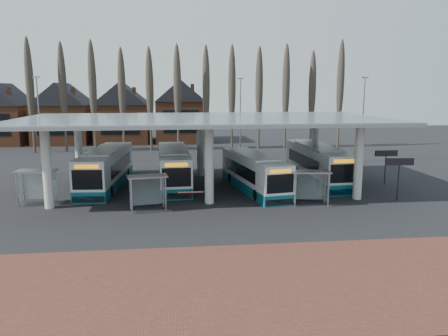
{
  "coord_description": "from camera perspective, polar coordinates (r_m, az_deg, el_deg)",
  "views": [
    {
      "loc": [
        -2.63,
        -30.42,
        8.8
      ],
      "look_at": [
        1.67,
        7.0,
        1.94
      ],
      "focal_mm": 35.0,
      "sensor_mm": 36.0,
      "label": 1
    }
  ],
  "objects": [
    {
      "name": "bus_0",
      "position": [
        41.11,
        -15.15,
        -0.09
      ],
      "size": [
        3.61,
        12.62,
        3.46
      ],
      "rotation": [
        0.0,
        0.0,
        -0.08
      ],
      "color": "white",
      "rests_on": "ground"
    },
    {
      "name": "info_sign_0",
      "position": [
        37.22,
        21.93,
        0.37
      ],
      "size": [
        2.29,
        0.3,
        3.4
      ],
      "rotation": [
        0.0,
        0.0,
        -0.08
      ],
      "color": "black",
      "rests_on": "ground"
    },
    {
      "name": "bus_3",
      "position": [
        43.03,
        12.05,
        0.5
      ],
      "size": [
        3.01,
        12.58,
        3.48
      ],
      "rotation": [
        0.0,
        0.0,
        0.03
      ],
      "color": "white",
      "rests_on": "ground"
    },
    {
      "name": "barrier",
      "position": [
        34.27,
        -4.39,
        -3.25
      ],
      "size": [
        2.0,
        0.55,
        1.0
      ],
      "rotation": [
        0.0,
        0.0,
        0.01
      ],
      "color": "black",
      "rests_on": "ground"
    },
    {
      "name": "bus_1",
      "position": [
        40.86,
        -6.58,
        0.1
      ],
      "size": [
        3.05,
        12.32,
        3.4
      ],
      "rotation": [
        0.0,
        0.0,
        0.04
      ],
      "color": "white",
      "rests_on": "ground"
    },
    {
      "name": "lamp_post_a",
      "position": [
        54.74,
        -22.98,
        5.87
      ],
      "size": [
        0.8,
        0.16,
        10.17
      ],
      "color": "slate",
      "rests_on": "ground"
    },
    {
      "name": "shelter_1",
      "position": [
        32.26,
        -9.98,
        -2.18
      ],
      "size": [
        3.03,
        1.89,
        2.62
      ],
      "rotation": [
        0.0,
        0.0,
        0.18
      ],
      "color": "gray",
      "rests_on": "ground"
    },
    {
      "name": "info_sign_1",
      "position": [
        42.84,
        20.42,
        1.49
      ],
      "size": [
        2.17,
        0.13,
        3.23
      ],
      "rotation": [
        0.0,
        0.0,
        0.01
      ],
      "color": "black",
      "rests_on": "ground"
    },
    {
      "name": "townhouse_row",
      "position": [
        75.62,
        -16.7,
        7.71
      ],
      "size": [
        36.8,
        10.3,
        12.25
      ],
      "color": "brown",
      "rests_on": "ground"
    },
    {
      "name": "lamp_post_c",
      "position": [
        55.37,
        17.69,
        6.24
      ],
      "size": [
        0.8,
        0.16,
        10.17
      ],
      "color": "slate",
      "rests_on": "ground"
    },
    {
      "name": "poplar_row",
      "position": [
        63.48,
        -4.25,
        10.26
      ],
      "size": [
        45.1,
        1.1,
        14.5
      ],
      "color": "#473D33",
      "rests_on": "ground"
    },
    {
      "name": "station_canopy",
      "position": [
        38.64,
        -2.65,
        5.68
      ],
      "size": [
        32.0,
        16.0,
        6.34
      ],
      "color": "silver",
      "rests_on": "ground"
    },
    {
      "name": "shelter_0",
      "position": [
        36.29,
        -23.22,
        -1.39
      ],
      "size": [
        3.03,
        1.71,
        2.7
      ],
      "rotation": [
        0.0,
        0.0,
        -0.09
      ],
      "color": "gray",
      "rests_on": "ground"
    },
    {
      "name": "brick_strip",
      "position": [
        20.58,
        1.46,
        -14.96
      ],
      "size": [
        70.0,
        10.0,
        0.03
      ],
      "primitive_type": "cube",
      "color": "brown",
      "rests_on": "ground"
    },
    {
      "name": "lamp_post_b",
      "position": [
        57.18,
        2.15,
        6.83
      ],
      "size": [
        0.8,
        0.16,
        10.17
      ],
      "color": "slate",
      "rests_on": "ground"
    },
    {
      "name": "shelter_2",
      "position": [
        33.91,
        11.22,
        -1.55
      ],
      "size": [
        3.01,
        1.74,
        2.67
      ],
      "rotation": [
        0.0,
        0.0,
        -0.11
      ],
      "color": "gray",
      "rests_on": "ground"
    },
    {
      "name": "bus_2",
      "position": [
        38.37,
        3.9,
        -0.66
      ],
      "size": [
        4.35,
        11.8,
        3.21
      ],
      "rotation": [
        0.0,
        0.0,
        0.17
      ],
      "color": "white",
      "rests_on": "ground"
    },
    {
      "name": "ground",
      "position": [
        31.78,
        -1.56,
        -5.76
      ],
      "size": [
        140.0,
        140.0,
        0.0
      ],
      "primitive_type": "plane",
      "color": "black",
      "rests_on": "ground"
    }
  ]
}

